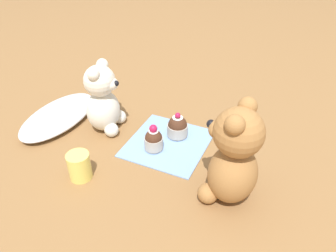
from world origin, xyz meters
name	(u,v)px	position (x,y,z in m)	size (l,w,h in m)	color
ground_plane	(168,144)	(0.00, 0.00, 0.00)	(4.00, 4.00, 0.00)	olive
knitted_placemat	(168,143)	(0.00, 0.00, 0.00)	(0.21, 0.20, 0.01)	#7A9ED1
tulle_cloth	(59,116)	(-0.03, 0.33, 0.02)	(0.27, 0.14, 0.03)	silver
teddy_bear_cream	(103,100)	(-0.01, 0.19, 0.09)	(0.11, 0.11, 0.19)	silver
teddy_bear_tan	(233,157)	(-0.11, -0.19, 0.11)	(0.12, 0.12, 0.22)	#A3703D
cupcake_near_cream_bear	(154,140)	(-0.04, 0.02, 0.03)	(0.05, 0.05, 0.07)	#B2ADA3
cupcake_near_tan_bear	(177,127)	(0.04, -0.01, 0.03)	(0.05, 0.05, 0.07)	#B2ADA3
juice_glass	(79,166)	(-0.19, 0.13, 0.03)	(0.05, 0.05, 0.06)	#EADB66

